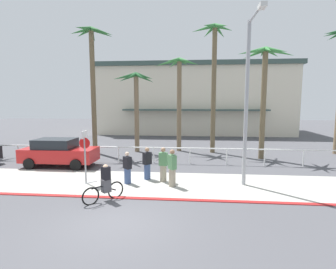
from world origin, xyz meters
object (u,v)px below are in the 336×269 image
palm_tree_1 (93,62)px  cyclist_black_0 (105,184)px  pedestrian_2 (127,169)px  pedestrian_1 (172,169)px  car_red_1 (59,152)px  palm_tree_5 (265,75)px  streetlight_curb (248,94)px  palm_tree_4 (214,63)px  palm_tree_2 (136,92)px  palm_tree_3 (178,83)px  stop_sign_bike_lane (85,149)px  pedestrian_0 (147,165)px  pedestrian_3 (163,166)px

palm_tree_1 → cyclist_black_0: 11.99m
pedestrian_2 → palm_tree_1: bearing=120.6°
palm_tree_1 → pedestrian_1: 11.60m
car_red_1 → palm_tree_5: bearing=15.0°
streetlight_curb → palm_tree_4: size_ratio=0.78×
palm_tree_5 → streetlight_curb: bearing=-110.1°
palm_tree_4 → palm_tree_2: bearing=-179.0°
streetlight_curb → car_red_1: streetlight_curb is taller
palm_tree_4 → pedestrian_1: bearing=-105.9°
streetlight_curb → palm_tree_3: bearing=112.2°
palm_tree_5 → cyclist_black_0: size_ratio=5.03×
stop_sign_bike_lane → palm_tree_4: palm_tree_4 is taller
stop_sign_bike_lane → palm_tree_5: (9.86, 6.63, 4.04)m
streetlight_curb → palm_tree_1: bearing=143.8°
palm_tree_4 → pedestrian_2: size_ratio=6.15×
streetlight_curb → palm_tree_3: size_ratio=1.03×
pedestrian_0 → car_red_1: bearing=158.9°
palm_tree_3 → pedestrian_3: 9.52m
palm_tree_5 → pedestrian_1: bearing=-130.3°
palm_tree_4 → palm_tree_5: palm_tree_4 is taller
cyclist_black_0 → pedestrian_2: (0.36, 2.23, 0.02)m
palm_tree_4 → pedestrian_3: 10.32m
palm_tree_3 → palm_tree_5: bearing=-21.9°
palm_tree_4 → palm_tree_3: bearing=170.0°
cyclist_black_0 → pedestrian_1: pedestrian_1 is taller
streetlight_curb → pedestrian_1: size_ratio=4.27×
pedestrian_1 → pedestrian_0: bearing=143.0°
stop_sign_bike_lane → pedestrian_2: size_ratio=1.64×
palm_tree_4 → stop_sign_bike_lane: bearing=-127.8°
car_red_1 → pedestrian_0: size_ratio=2.67×
pedestrian_2 → pedestrian_3: size_ratio=0.91×
palm_tree_4 → pedestrian_1: size_ratio=5.48×
stop_sign_bike_lane → cyclist_black_0: bearing=-51.4°
streetlight_curb → pedestrian_3: (-3.85, 0.38, -3.48)m
car_red_1 → stop_sign_bike_lane: bearing=-46.7°
stop_sign_bike_lane → palm_tree_4: 11.94m
stop_sign_bike_lane → palm_tree_1: bearing=107.2°
streetlight_curb → pedestrian_1: (-3.36, -0.34, -3.46)m
palm_tree_4 → car_red_1: size_ratio=2.19×
palm_tree_2 → palm_tree_4: size_ratio=0.64×
stop_sign_bike_lane → palm_tree_4: size_ratio=0.27×
pedestrian_2 → cyclist_black_0: bearing=-99.1°
palm_tree_4 → pedestrian_2: (-4.62, -8.37, -6.05)m
pedestrian_3 → palm_tree_2: bearing=111.0°
palm_tree_5 → cyclist_black_0: bearing=-133.4°
streetlight_curb → pedestrian_0: size_ratio=4.55×
cyclist_black_0 → pedestrian_1: 3.22m
car_red_1 → cyclist_black_0: (4.65, -5.25, -0.18)m
streetlight_curb → palm_tree_1: 12.45m
palm_tree_4 → palm_tree_5: 3.90m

